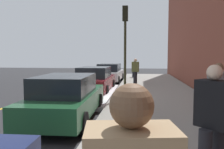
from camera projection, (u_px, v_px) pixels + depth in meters
ground_plane at (94, 97)px, 12.20m from camera, size 56.00×56.00×0.00m
sidewalk at (158, 96)px, 11.81m from camera, size 28.00×4.60×0.15m
lane_stripe_centre at (36, 95)px, 12.57m from camera, size 28.00×0.14×0.01m
snow_bank_curb at (108, 95)px, 12.16m from camera, size 6.66×0.56×0.22m
parked_car_green at (67, 98)px, 7.67m from camera, size 4.69×1.98×1.51m
parked_car_maroon at (95, 80)px, 13.31m from camera, size 4.32×1.96×1.51m
parked_car_white at (110, 73)px, 18.85m from camera, size 4.72×2.00×1.51m
pedestrian_grey_coat at (218, 95)px, 6.12m from camera, size 0.57×0.57×1.80m
pedestrian_olive_coat at (135, 70)px, 16.57m from camera, size 0.59×0.53×1.81m
pedestrian_black_coat at (213, 120)px, 3.63m from camera, size 0.58×0.58×1.85m
pedestrian_burgundy_coat at (135, 68)px, 21.93m from camera, size 0.52×0.49×1.63m
traffic_light_pole at (125, 36)px, 11.14m from camera, size 0.35×0.26×4.35m
rolling_suitcase at (217, 116)px, 6.68m from camera, size 0.34×0.22×0.85m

